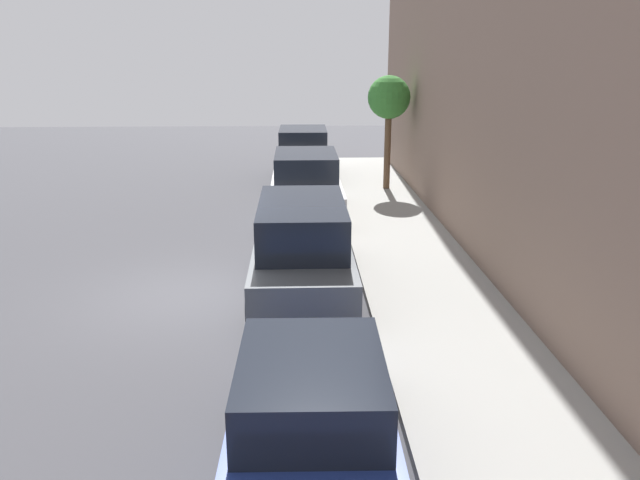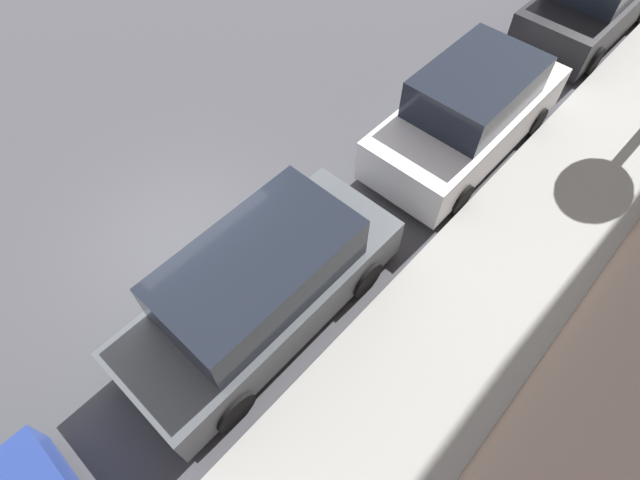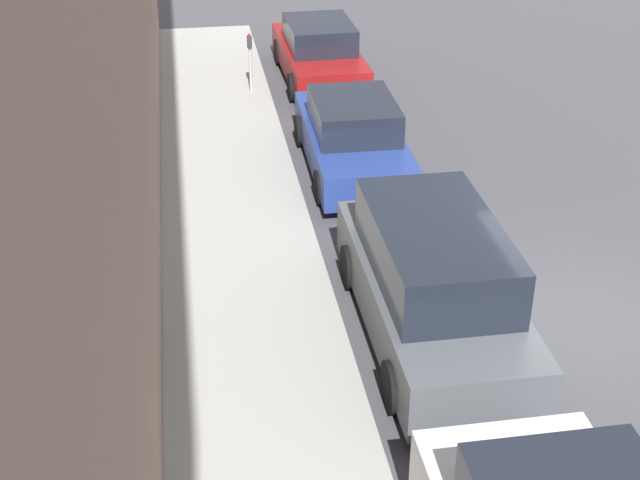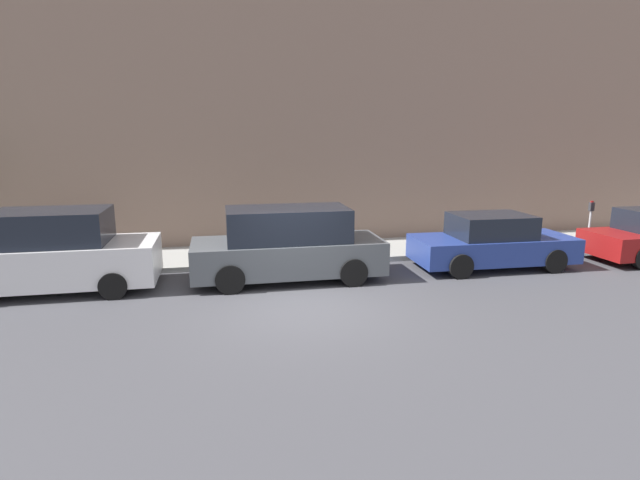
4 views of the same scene
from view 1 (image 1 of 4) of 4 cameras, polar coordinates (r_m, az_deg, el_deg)
ground_plane at (r=12.82m, az=-11.83°, el=-4.99°), size 60.00×60.00×0.00m
sidewalk at (r=12.88m, az=9.89°, el=-4.41°), size 2.66×32.00×0.15m
parked_sedan_second at (r=7.15m, az=-0.78°, el=-16.80°), size 1.92×4.53×1.54m
parked_minivan_third at (r=12.37m, az=-1.64°, el=-0.90°), size 2.02×4.91×1.90m
parked_suv_fourth at (r=17.85m, az=-1.29°, el=4.67°), size 2.08×4.81×1.98m
parked_suv_fifth at (r=23.57m, az=-1.56°, el=7.64°), size 2.08×4.82×1.98m
street_tree at (r=21.44m, az=6.32°, el=12.65°), size 1.43×1.43×3.81m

